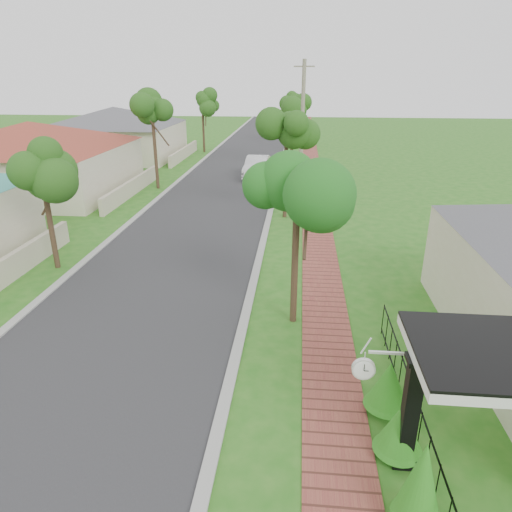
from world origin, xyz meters
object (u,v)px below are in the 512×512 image
at_px(near_tree, 297,195).
at_px(station_clock, 365,368).
at_px(porch_post, 409,418).
at_px(parked_car_red, 276,168).
at_px(utility_pole, 302,132).
at_px(parked_car_white, 257,167).

relative_size(near_tree, station_clock, 4.80).
xyz_separation_m(porch_post, parked_car_red, (-4.15, 27.66, -0.48)).
xyz_separation_m(parked_car_red, station_clock, (3.28, -27.26, 1.31)).
relative_size(porch_post, station_clock, 2.34).
xyz_separation_m(porch_post, utility_pole, (-2.25, 21.00, 3.03)).
distance_m(porch_post, parked_car_red, 27.97).
distance_m(porch_post, near_tree, 6.74).
distance_m(parked_car_white, utility_pole, 7.90).
bearing_deg(porch_post, parked_car_white, 101.47).
height_order(porch_post, parked_car_red, porch_post).
relative_size(near_tree, utility_pole, 0.63).
height_order(near_tree, utility_pole, utility_pole).
relative_size(parked_car_red, station_clock, 3.47).
bearing_deg(parked_car_white, parked_car_red, 15.57).
height_order(parked_car_red, utility_pole, utility_pole).
distance_m(parked_car_red, parked_car_white, 1.44).
bearing_deg(near_tree, parked_car_white, 98.36).
bearing_deg(utility_pole, station_clock, -86.16).
bearing_deg(near_tree, station_clock, -73.96).
distance_m(parked_car_white, near_tree, 22.27).
bearing_deg(parked_car_white, near_tree, -78.73).
bearing_deg(utility_pole, porch_post, -83.88).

